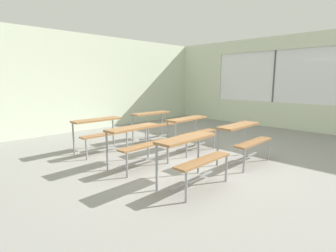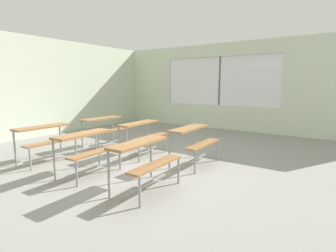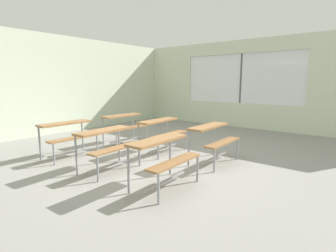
# 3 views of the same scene
# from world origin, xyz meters

# --- Properties ---
(ground) EXTENTS (10.00, 9.00, 0.05)m
(ground) POSITION_xyz_m (0.00, 0.00, -0.03)
(ground) COLOR gray
(wall_back) EXTENTS (10.00, 0.12, 3.00)m
(wall_back) POSITION_xyz_m (0.00, 4.50, 1.50)
(wall_back) COLOR beige
(wall_back) RESTS_ON ground
(wall_right) EXTENTS (0.12, 9.00, 3.00)m
(wall_right) POSITION_xyz_m (5.00, -0.13, 1.45)
(wall_right) COLOR beige
(wall_right) RESTS_ON ground
(desk_bench_r0c0) EXTENTS (1.12, 0.63, 0.74)m
(desk_bench_r0c0) POSITION_xyz_m (-0.86, -0.86, 0.56)
(desk_bench_r0c0) COLOR olive
(desk_bench_r0c0) RESTS_ON ground
(desk_bench_r0c1) EXTENTS (1.11, 0.60, 0.74)m
(desk_bench_r0c1) POSITION_xyz_m (0.71, -0.84, 0.56)
(desk_bench_r0c1) COLOR olive
(desk_bench_r0c1) RESTS_ON ground
(desk_bench_r1c0) EXTENTS (1.13, 0.64, 0.74)m
(desk_bench_r1c0) POSITION_xyz_m (-0.89, 0.42, 0.56)
(desk_bench_r1c0) COLOR olive
(desk_bench_r1c0) RESTS_ON ground
(desk_bench_r1c1) EXTENTS (1.11, 0.61, 0.74)m
(desk_bench_r1c1) POSITION_xyz_m (0.66, 0.45, 0.56)
(desk_bench_r1c1) COLOR olive
(desk_bench_r1c1) RESTS_ON ground
(desk_bench_r2c0) EXTENTS (1.10, 0.59, 0.74)m
(desk_bench_r2c0) POSITION_xyz_m (-0.87, 1.77, 0.56)
(desk_bench_r2c0) COLOR olive
(desk_bench_r2c0) RESTS_ON ground
(desk_bench_r2c1) EXTENTS (1.13, 0.64, 0.74)m
(desk_bench_r2c1) POSITION_xyz_m (0.74, 1.79, 0.56)
(desk_bench_r2c1) COLOR olive
(desk_bench_r2c1) RESTS_ON ground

